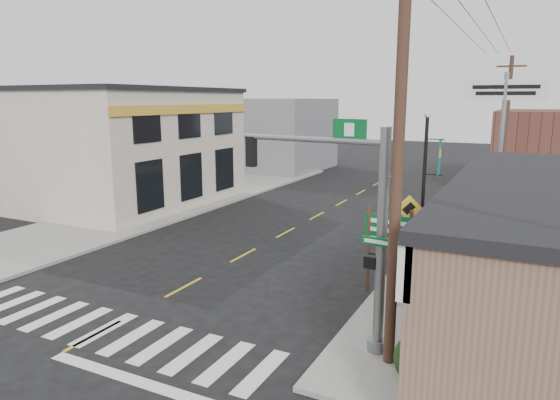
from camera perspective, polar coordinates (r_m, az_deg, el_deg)
The scene contains 19 objects.
ground at distance 14.98m, azimuth -20.51°, elevation -14.31°, with size 140.00×140.00×0.00m, color black.
sidewalk_right at distance 22.90m, azimuth 22.62°, elevation -5.35°, with size 6.00×38.00×0.13m, color gray.
sidewalk_left at distance 29.85m, azimuth -14.23°, elevation -1.05°, with size 6.00×38.00×0.13m, color gray.
center_line at distance 20.79m, azimuth -4.20°, elevation -6.31°, with size 0.12×56.00×0.01m, color gold.
crosswalk at distance 15.22m, azimuth -19.39°, elevation -13.79°, with size 11.00×2.20×0.01m, color silver.
left_building at distance 32.78m, azimuth -18.72°, elevation 5.70°, with size 12.00×12.00×6.80m, color beige.
bldg_distant_right at distance 39.20m, azimuth 29.18°, elevation 4.81°, with size 8.00×10.00×5.60m, color brown.
bldg_distant_left at distance 46.25m, azimuth -0.80°, elevation 7.54°, with size 9.00×10.00×6.40m, color gray.
traffic_signal_pole at distance 12.33m, azimuth 8.57°, elevation -1.70°, with size 4.53×0.37×5.74m.
guide_sign at distance 16.21m, azimuth 12.34°, elevation -4.44°, with size 1.63×0.14×2.84m.
fire_hydrant at distance 16.39m, azimuth 12.80°, elevation -9.53°, with size 0.24×0.24×0.75m.
ped_crossing_sign at distance 19.67m, azimuth 14.49°, elevation -1.81°, with size 1.03×0.07×2.64m.
lamp_post at distance 22.03m, azimuth 16.35°, elevation 3.46°, with size 0.74×0.58×5.73m.
dance_center_sign at distance 25.46m, azimuth 24.18°, elevation 8.93°, with size 3.49×0.22×7.42m.
bare_tree at distance 14.33m, azimuth 22.71°, elevation -0.72°, with size 2.16×2.16×4.32m.
shrub_front at distance 12.21m, azimuth 15.70°, elevation -17.13°, with size 1.18×1.18×0.88m, color #1D3E16.
shrub_back at distance 18.44m, azimuth 25.13°, elevation -7.89°, with size 1.17×1.17×0.87m, color black.
utility_pole_near at distance 11.37m, azimuth 13.38°, elevation 5.88°, with size 1.75×0.26×10.05m.
utility_pole_far at distance 30.11m, azimuth 24.36°, elevation 6.91°, with size 1.48×0.22×8.49m.
Camera 1 is at (10.18, -9.00, 6.32)m, focal length 32.00 mm.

